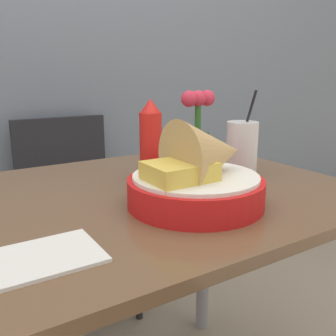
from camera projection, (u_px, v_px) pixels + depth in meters
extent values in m
cube|color=slate|center=(37.00, 4.00, 1.57)|extent=(7.00, 0.06, 2.60)
cube|color=brown|center=(157.00, 193.00, 0.91)|extent=(0.91, 0.75, 0.02)
cylinder|color=gray|center=(204.00, 246.00, 1.46)|extent=(0.05, 0.05, 0.72)
cylinder|color=black|center=(51.00, 301.00, 1.37)|extent=(0.03, 0.03, 0.42)
cylinder|color=black|center=(138.00, 273.00, 1.55)|extent=(0.03, 0.03, 0.42)
cylinder|color=black|center=(29.00, 260.00, 1.66)|extent=(0.03, 0.03, 0.42)
cylinder|color=black|center=(104.00, 241.00, 1.85)|extent=(0.03, 0.03, 0.42)
cube|color=black|center=(79.00, 219.00, 1.55)|extent=(0.40, 0.40, 0.02)
cube|color=black|center=(62.00, 162.00, 1.65)|extent=(0.40, 0.03, 0.39)
cylinder|color=red|center=(195.00, 192.00, 0.78)|extent=(0.29, 0.29, 0.06)
cylinder|color=white|center=(196.00, 176.00, 0.78)|extent=(0.26, 0.26, 0.01)
cone|color=tan|center=(210.00, 154.00, 0.78)|extent=(0.16, 0.16, 0.16)
cube|color=#E5C14C|center=(180.00, 173.00, 0.73)|extent=(0.13, 0.10, 0.04)
cylinder|color=red|center=(151.00, 147.00, 0.96)|extent=(0.06, 0.06, 0.17)
cone|color=red|center=(150.00, 105.00, 0.94)|extent=(0.05, 0.05, 0.04)
cylinder|color=silver|center=(242.00, 149.00, 1.00)|extent=(0.08, 0.08, 0.15)
cylinder|color=black|center=(241.00, 154.00, 1.00)|extent=(0.08, 0.08, 0.12)
cylinder|color=black|center=(246.00, 124.00, 0.99)|extent=(0.01, 0.06, 0.18)
cylinder|color=#2D4738|center=(197.00, 149.00, 1.11)|extent=(0.07, 0.07, 0.10)
cylinder|color=#33722D|center=(198.00, 117.00, 1.09)|extent=(0.02, 0.02, 0.09)
sphere|color=#DB334C|center=(198.00, 98.00, 1.08)|extent=(0.05, 0.05, 0.05)
sphere|color=#DB334C|center=(189.00, 99.00, 1.06)|extent=(0.05, 0.05, 0.05)
sphere|color=#DB334C|center=(207.00, 98.00, 1.09)|extent=(0.05, 0.05, 0.05)
cube|color=white|center=(46.00, 257.00, 0.56)|extent=(0.16, 0.13, 0.01)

